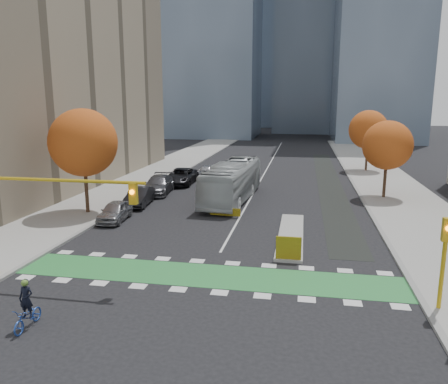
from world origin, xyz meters
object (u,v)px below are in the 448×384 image
at_px(traffic_signal_west, 37,201).
at_px(parked_car_e, 206,171).
at_px(tree_west, 83,143).
at_px(hazard_board, 289,248).
at_px(tree_east_far, 368,130).
at_px(parked_car_c, 158,185).
at_px(traffic_signal_east, 445,250).
at_px(tree_east_near, 387,145).
at_px(cyclist, 28,312).
at_px(parked_car_a, 115,211).
at_px(bus, 232,181).
at_px(parked_car_d, 181,176).
at_px(parked_car_b, 140,196).

relative_size(traffic_signal_west, parked_car_e, 2.08).
bearing_deg(tree_west, hazard_board, -25.99).
distance_m(tree_east_far, parked_car_c, 28.10).
bearing_deg(traffic_signal_east, tree_east_near, 86.19).
bearing_deg(tree_east_far, cyclist, -113.08).
height_order(hazard_board, cyclist, cyclist).
relative_size(tree_east_near, traffic_signal_east, 1.73).
bearing_deg(tree_east_near, parked_car_a, -151.19).
relative_size(traffic_signal_west, parked_car_a, 1.99).
bearing_deg(tree_east_far, tree_east_near, -91.79).
relative_size(hazard_board, bus, 0.11).
height_order(cyclist, parked_car_d, cyclist).
height_order(hazard_board, parked_car_b, parked_car_b).
distance_m(traffic_signal_west, parked_car_c, 21.23).
relative_size(tree_west, parked_car_a, 1.92).
xyz_separation_m(tree_west, bus, (10.46, 6.79, -3.89)).
bearing_deg(tree_east_far, parked_car_d, -148.76).
height_order(tree_east_far, bus, tree_east_far).
relative_size(tree_east_far, parked_car_d, 1.27).
height_order(hazard_board, parked_car_c, parked_car_c).
bearing_deg(parked_car_b, bus, 18.40).
relative_size(cyclist, parked_car_c, 0.35).
distance_m(hazard_board, traffic_signal_west, 13.23).
xyz_separation_m(cyclist, bus, (4.24, 23.69, 1.05)).
relative_size(hazard_board, cyclist, 0.69).
distance_m(tree_west, traffic_signal_west, 13.25).
bearing_deg(tree_east_far, parked_car_b, -133.63).
relative_size(hazard_board, traffic_signal_east, 0.34).
xyz_separation_m(tree_east_far, bus, (-14.04, -19.21, -3.51)).
bearing_deg(cyclist, tree_west, 109.16).
relative_size(tree_west, parked_car_c, 1.41).
relative_size(cyclist, parked_car_b, 0.43).
relative_size(hazard_board, parked_car_b, 0.30).
bearing_deg(traffic_signal_east, parked_car_e, 118.77).
height_order(tree_east_near, tree_east_far, tree_east_far).
height_order(tree_east_near, traffic_signal_west, tree_east_near).
bearing_deg(traffic_signal_west, parked_car_a, 95.58).
bearing_deg(hazard_board, parked_car_e, 111.80).
relative_size(hazard_board, parked_car_a, 0.33).
relative_size(tree_west, traffic_signal_east, 2.01).
bearing_deg(parked_car_a, traffic_signal_east, -33.69).
xyz_separation_m(tree_west, tree_east_near, (24.00, 10.00, -0.75)).
height_order(tree_east_far, parked_car_d, tree_east_far).
xyz_separation_m(tree_west, parked_car_a, (3.00, -1.55, -4.89)).
xyz_separation_m(bus, parked_car_d, (-6.66, 6.66, -0.89)).
bearing_deg(tree_east_far, bus, -126.15).
bearing_deg(parked_car_c, parked_car_e, 70.44).
distance_m(tree_east_near, traffic_signal_east, 22.66).
xyz_separation_m(traffic_signal_west, cyclist, (2.15, -4.39, -3.36)).
relative_size(parked_car_a, parked_car_e, 1.05).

